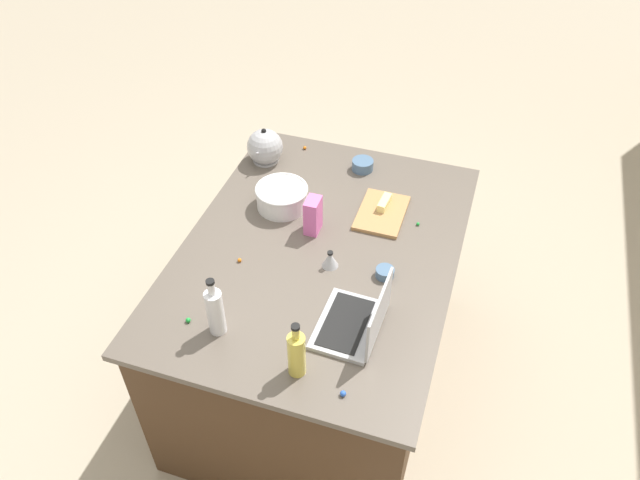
{
  "coord_description": "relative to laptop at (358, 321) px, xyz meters",
  "views": [
    {
      "loc": [
        1.81,
        0.6,
        2.72
      ],
      "look_at": [
        0.0,
        0.0,
        0.95
      ],
      "focal_mm": 34.6,
      "sensor_mm": 36.0,
      "label": 1
    }
  ],
  "objects": [
    {
      "name": "ground_plane",
      "position": [
        -0.37,
        -0.27,
        -0.95
      ],
      "size": [
        12.0,
        12.0,
        0.0
      ],
      "primitive_type": "plane",
      "color": "#B7A88E"
    },
    {
      "name": "candy_1",
      "position": [
        0.29,
        0.03,
        -0.04
      ],
      "size": [
        0.02,
        0.02,
        0.02
      ],
      "primitive_type": "sphere",
      "color": "blue",
      "rests_on": "island_counter"
    },
    {
      "name": "bottle_oil",
      "position": [
        0.25,
        -0.15,
        0.05
      ],
      "size": [
        0.06,
        0.06,
        0.25
      ],
      "color": "#DBC64C",
      "rests_on": "island_counter"
    },
    {
      "name": "ramekin_medium",
      "position": [
        -0.98,
        -0.25,
        -0.02
      ],
      "size": [
        0.11,
        0.11,
        0.05
      ],
      "primitive_type": "cylinder",
      "color": "slate",
      "rests_on": "island_counter"
    },
    {
      "name": "candy_4",
      "position": [
        -0.65,
        0.1,
        -0.04
      ],
      "size": [
        0.02,
        0.02,
        0.02
      ],
      "primitive_type": "sphere",
      "color": "green",
      "rests_on": "island_counter"
    },
    {
      "name": "ramekin_small",
      "position": [
        -0.3,
        0.03,
        -0.03
      ],
      "size": [
        0.08,
        0.08,
        0.04
      ],
      "primitive_type": "cylinder",
      "color": "slate",
      "rests_on": "island_counter"
    },
    {
      "name": "candy_3",
      "position": [
        -0.19,
        -0.57,
        -0.04
      ],
      "size": [
        0.02,
        0.02,
        0.02
      ],
      "primitive_type": "sphere",
      "color": "orange",
      "rests_on": "island_counter"
    },
    {
      "name": "cutting_board",
      "position": [
        -0.68,
        -0.08,
        -0.04
      ],
      "size": [
        0.29,
        0.21,
        0.02
      ],
      "primitive_type": "cube",
      "color": "#AD7F4C",
      "rests_on": "island_counter"
    },
    {
      "name": "butter_stick_left",
      "position": [
        -0.72,
        -0.08,
        -0.01
      ],
      "size": [
        0.11,
        0.05,
        0.04
      ],
      "primitive_type": "cube",
      "rotation": [
        0.0,
        0.0,
        -0.08
      ],
      "color": "#F4E58C",
      "rests_on": "cutting_board"
    },
    {
      "name": "bottle_vinegar",
      "position": [
        0.17,
        -0.5,
        0.06
      ],
      "size": [
        0.07,
        0.07,
        0.27
      ],
      "color": "white",
      "rests_on": "island_counter"
    },
    {
      "name": "candy_0",
      "position": [
        -1.06,
        -0.58,
        -0.04
      ],
      "size": [
        0.02,
        0.02,
        0.02
      ],
      "primitive_type": "sphere",
      "color": "orange",
      "rests_on": "island_counter"
    },
    {
      "name": "candy_bag",
      "position": [
        -0.48,
        -0.34,
        0.04
      ],
      "size": [
        0.09,
        0.06,
        0.17
      ],
      "primitive_type": "cube",
      "color": "pink",
      "rests_on": "island_counter"
    },
    {
      "name": "island_counter",
      "position": [
        -0.37,
        -0.27,
        -0.5
      ],
      "size": [
        1.56,
        1.16,
        0.9
      ],
      "color": "#4C331E",
      "rests_on": "ground"
    },
    {
      "name": "laptop",
      "position": [
        0.0,
        0.0,
        0.0
      ],
      "size": [
        0.32,
        0.24,
        0.22
      ],
      "color": "#B7B7BC",
      "rests_on": "island_counter"
    },
    {
      "name": "candy_2",
      "position": [
        0.17,
        -0.62,
        -0.04
      ],
      "size": [
        0.02,
        0.02,
        0.02
      ],
      "primitive_type": "sphere",
      "color": "green",
      "rests_on": "island_counter"
    },
    {
      "name": "kettle",
      "position": [
        -0.9,
        -0.73,
        0.03
      ],
      "size": [
        0.21,
        0.18,
        0.2
      ],
      "color": "#ADADB2",
      "rests_on": "island_counter"
    },
    {
      "name": "kitchen_timer",
      "position": [
        -0.29,
        -0.2,
        -0.01
      ],
      "size": [
        0.07,
        0.07,
        0.08
      ],
      "color": "#B2B2B7",
      "rests_on": "island_counter"
    },
    {
      "name": "mixing_bowl_large",
      "position": [
        -0.59,
        -0.53,
        0.01
      ],
      "size": [
        0.24,
        0.24,
        0.11
      ],
      "color": "white",
      "rests_on": "island_counter"
    }
  ]
}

